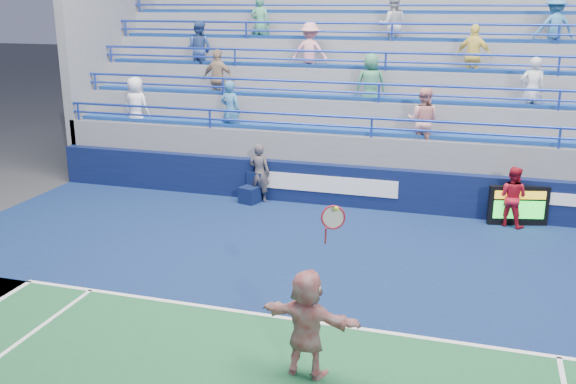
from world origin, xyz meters
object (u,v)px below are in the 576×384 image
(serve_speed_board, at_px, (518,206))
(ball_girl, at_px, (512,197))
(judge_chair, at_px, (250,194))
(line_judge, at_px, (260,173))
(tennis_player, at_px, (307,323))

(serve_speed_board, height_order, ball_girl, ball_girl)
(judge_chair, distance_m, line_judge, 0.62)
(serve_speed_board, bearing_deg, tennis_player, -112.43)
(serve_speed_board, height_order, tennis_player, tennis_player)
(line_judge, bearing_deg, serve_speed_board, -176.18)
(judge_chair, height_order, tennis_player, tennis_player)
(judge_chair, distance_m, tennis_player, 8.37)
(judge_chair, height_order, line_judge, line_judge)
(tennis_player, relative_size, line_judge, 1.64)
(judge_chair, xyz_separation_m, ball_girl, (6.64, 0.09, 0.48))
(serve_speed_board, xyz_separation_m, tennis_player, (-3.19, -7.73, 0.33))
(tennis_player, distance_m, ball_girl, 8.19)
(line_judge, bearing_deg, tennis_player, 117.87)
(judge_chair, distance_m, ball_girl, 6.66)
(judge_chair, xyz_separation_m, tennis_player, (3.62, -7.52, 0.56))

